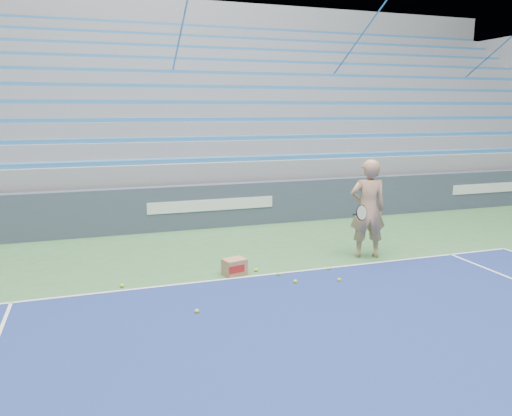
{
  "coord_description": "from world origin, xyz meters",
  "views": [
    {
      "loc": [
        -2.82,
        3.79,
        2.95
      ],
      "look_at": [
        0.04,
        12.38,
        1.15
      ],
      "focal_mm": 35.0,
      "sensor_mm": 36.0,
      "label": 1
    }
  ],
  "objects": [
    {
      "name": "sponsor_barrier",
      "position": [
        0.0,
        15.88,
        0.55
      ],
      "size": [
        30.0,
        0.32,
        1.1
      ],
      "color": "#394357",
      "rests_on": "ground"
    },
    {
      "name": "bleachers",
      "position": [
        0.0,
        21.6,
        2.36
      ],
      "size": [
        31.0,
        9.15,
        7.3
      ],
      "color": "gray",
      "rests_on": "ground"
    },
    {
      "name": "tennis_player",
      "position": [
        2.39,
        12.34,
        0.99
      ],
      "size": [
        1.02,
        0.94,
        1.99
      ],
      "color": "tan",
      "rests_on": "ground"
    },
    {
      "name": "ball_box",
      "position": [
        -0.46,
        12.11,
        0.15
      ],
      "size": [
        0.46,
        0.39,
        0.29
      ],
      "color": "#A77550",
      "rests_on": "ground"
    },
    {
      "name": "tennis_ball_0",
      "position": [
        -2.44,
        12.07,
        0.03
      ],
      "size": [
        0.07,
        0.07,
        0.07
      ],
      "primitive_type": "sphere",
      "color": "#C4E32E",
      "rests_on": "ground"
    },
    {
      "name": "tennis_ball_1",
      "position": [
        -0.03,
        12.15,
        0.03
      ],
      "size": [
        0.07,
        0.07,
        0.07
      ],
      "primitive_type": "sphere",
      "color": "#C4E32E",
      "rests_on": "ground"
    },
    {
      "name": "tennis_ball_2",
      "position": [
        1.17,
        11.16,
        0.03
      ],
      "size": [
        0.07,
        0.07,
        0.07
      ],
      "primitive_type": "sphere",
      "color": "#C4E32E",
      "rests_on": "ground"
    },
    {
      "name": "tennis_ball_3",
      "position": [
        -1.47,
        10.59,
        0.03
      ],
      "size": [
        0.07,
        0.07,
        0.07
      ],
      "primitive_type": "sphere",
      "color": "#C4E32E",
      "rests_on": "ground"
    },
    {
      "name": "tennis_ball_4",
      "position": [
        0.41,
        11.32,
        0.03
      ],
      "size": [
        0.07,
        0.07,
        0.07
      ],
      "primitive_type": "sphere",
      "color": "#C4E32E",
      "rests_on": "ground"
    },
    {
      "name": "tennis_ball_5",
      "position": [
        0.28,
        11.78,
        0.03
      ],
      "size": [
        0.07,
        0.07,
        0.07
      ],
      "primitive_type": "sphere",
      "color": "#C4E32E",
      "rests_on": "ground"
    },
    {
      "name": "tennis_ball_6",
      "position": [
        1.29,
        11.79,
        0.03
      ],
      "size": [
        0.07,
        0.07,
        0.07
      ],
      "primitive_type": "sphere",
      "color": "#C4E32E",
      "rests_on": "ground"
    }
  ]
}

